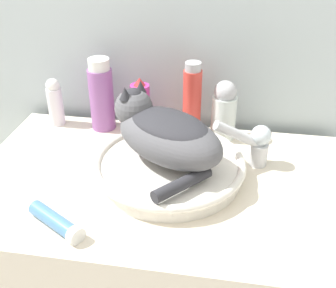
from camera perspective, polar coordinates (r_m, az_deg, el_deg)
wall_back at (r=1.18m, az=1.70°, el=18.90°), size 8.00×0.05×2.40m
sink_basin at (r=1.01m, az=0.14°, el=-3.09°), size 0.37×0.37×0.05m
cat at (r=0.97m, az=-0.48°, el=1.65°), size 0.32×0.32×0.16m
faucet at (r=1.05m, az=11.67°, el=0.27°), size 0.15×0.08×0.14m
spray_bottle_trigger at (r=1.19m, az=-3.76°, el=5.03°), size 0.05×0.05×0.16m
deodorant_stick at (r=1.27m, az=-15.05°, el=5.54°), size 0.04×0.04×0.14m
mouthwash_bottle at (r=1.20m, az=-9.00°, el=6.49°), size 0.07×0.07×0.21m
shampoo_bottle_tall at (r=1.15m, az=3.27°, el=5.84°), size 0.05×0.05×0.21m
lotion_bottle_white at (r=1.16m, az=7.60°, el=4.55°), size 0.07×0.07×0.17m
cream_tube at (r=0.90m, az=-14.86°, el=-10.18°), size 0.14×0.10×0.04m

